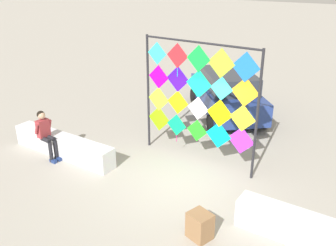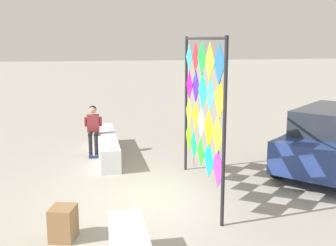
{
  "view_description": "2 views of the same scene",
  "coord_description": "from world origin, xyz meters",
  "px_view_note": "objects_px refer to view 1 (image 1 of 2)",
  "views": [
    {
      "loc": [
        4.33,
        -7.1,
        5.17
      ],
      "look_at": [
        -0.73,
        0.62,
        1.34
      ],
      "focal_mm": 39.55,
      "sensor_mm": 36.0,
      "label": 1
    },
    {
      "loc": [
        8.48,
        -1.05,
        3.42
      ],
      "look_at": [
        0.33,
        0.53,
        1.76
      ],
      "focal_mm": 45.0,
      "sensor_mm": 36.0,
      "label": 2
    }
  ],
  "objects_px": {
    "parked_car": "(227,93)",
    "cardboard_box_large": "(200,226)",
    "seated_vendor": "(45,132)",
    "kite_display_rack": "(199,94)"
  },
  "relations": [
    {
      "from": "kite_display_rack",
      "to": "parked_car",
      "type": "relative_size",
      "value": 0.78
    },
    {
      "from": "parked_car",
      "to": "cardboard_box_large",
      "type": "bearing_deg",
      "value": -69.23
    },
    {
      "from": "kite_display_rack",
      "to": "cardboard_box_large",
      "type": "bearing_deg",
      "value": -59.9
    },
    {
      "from": "kite_display_rack",
      "to": "parked_car",
      "type": "xyz_separation_m",
      "value": [
        -0.88,
        3.88,
        -1.19
      ]
    },
    {
      "from": "parked_car",
      "to": "cardboard_box_large",
      "type": "height_order",
      "value": "parked_car"
    },
    {
      "from": "kite_display_rack",
      "to": "parked_car",
      "type": "height_order",
      "value": "kite_display_rack"
    },
    {
      "from": "seated_vendor",
      "to": "cardboard_box_large",
      "type": "bearing_deg",
      "value": -6.63
    },
    {
      "from": "parked_car",
      "to": "kite_display_rack",
      "type": "bearing_deg",
      "value": -77.16
    },
    {
      "from": "parked_car",
      "to": "cardboard_box_large",
      "type": "relative_size",
      "value": 7.75
    },
    {
      "from": "seated_vendor",
      "to": "cardboard_box_large",
      "type": "height_order",
      "value": "seated_vendor"
    }
  ]
}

